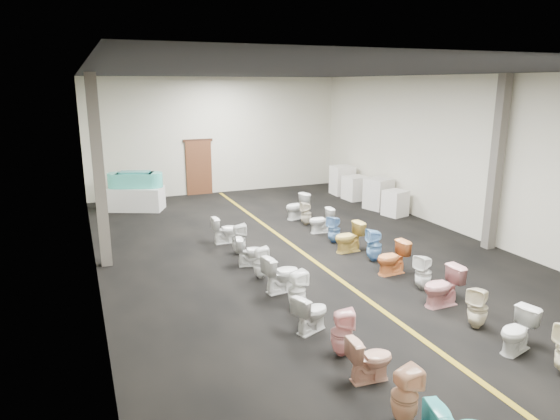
# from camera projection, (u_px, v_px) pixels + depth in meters

# --- Properties ---
(floor) EXTENTS (16.00, 16.00, 0.00)m
(floor) POSITION_uv_depth(u_px,v_px,m) (303.00, 253.00, 12.91)
(floor) COLOR black
(floor) RESTS_ON ground
(ceiling) EXTENTS (16.00, 16.00, 0.00)m
(ceiling) POSITION_uv_depth(u_px,v_px,m) (305.00, 73.00, 11.80)
(ceiling) COLOR black
(ceiling) RESTS_ON ground
(wall_back) EXTENTS (10.00, 0.00, 10.00)m
(wall_back) POSITION_uv_depth(u_px,v_px,m) (217.00, 136.00, 19.53)
(wall_back) COLOR beige
(wall_back) RESTS_ON ground
(wall_left) EXTENTS (0.00, 16.00, 16.00)m
(wall_left) POSITION_uv_depth(u_px,v_px,m) (89.00, 181.00, 10.51)
(wall_left) COLOR beige
(wall_left) RESTS_ON ground
(wall_right) EXTENTS (0.00, 16.00, 16.00)m
(wall_right) POSITION_uv_depth(u_px,v_px,m) (463.00, 156.00, 14.20)
(wall_right) COLOR beige
(wall_right) RESTS_ON ground
(aisle_stripe) EXTENTS (0.12, 15.60, 0.01)m
(aisle_stripe) POSITION_uv_depth(u_px,v_px,m) (303.00, 253.00, 12.91)
(aisle_stripe) COLOR olive
(aisle_stripe) RESTS_ON floor
(back_door) EXTENTS (1.00, 0.10, 2.10)m
(back_door) POSITION_uv_depth(u_px,v_px,m) (199.00, 168.00, 19.47)
(back_door) COLOR #562D19
(back_door) RESTS_ON floor
(door_frame) EXTENTS (1.15, 0.08, 0.10)m
(door_frame) POSITION_uv_depth(u_px,v_px,m) (198.00, 140.00, 19.22)
(door_frame) COLOR #331C11
(door_frame) RESTS_ON back_door
(column_left) EXTENTS (0.25, 0.25, 4.50)m
(column_left) POSITION_uv_depth(u_px,v_px,m) (99.00, 173.00, 11.50)
(column_left) COLOR #59544C
(column_left) RESTS_ON floor
(column_right) EXTENTS (0.25, 0.25, 4.50)m
(column_right) POSITION_uv_depth(u_px,v_px,m) (496.00, 164.00, 12.76)
(column_right) COLOR #59544C
(column_right) RESTS_ON floor
(display_table) EXTENTS (2.00, 1.55, 0.79)m
(display_table) POSITION_uv_depth(u_px,v_px,m) (137.00, 199.00, 17.18)
(display_table) COLOR silver
(display_table) RESTS_ON floor
(bathtub) EXTENTS (1.79, 1.06, 0.55)m
(bathtub) POSITION_uv_depth(u_px,v_px,m) (135.00, 179.00, 17.01)
(bathtub) COLOR #45C7B5
(bathtub) RESTS_ON display_table
(appliance_crate_a) EXTENTS (0.80, 0.80, 0.84)m
(appliance_crate_a) POSITION_uv_depth(u_px,v_px,m) (395.00, 203.00, 16.43)
(appliance_crate_a) COLOR silver
(appliance_crate_a) RESTS_ON floor
(appliance_crate_b) EXTENTS (0.96, 0.96, 1.07)m
(appliance_crate_b) POSITION_uv_depth(u_px,v_px,m) (378.00, 194.00, 17.31)
(appliance_crate_b) COLOR beige
(appliance_crate_b) RESTS_ON floor
(appliance_crate_c) EXTENTS (0.83, 0.83, 0.88)m
(appliance_crate_c) POSITION_uv_depth(u_px,v_px,m) (355.00, 188.00, 18.72)
(appliance_crate_c) COLOR silver
(appliance_crate_c) RESTS_ON floor
(appliance_crate_d) EXTENTS (0.82, 0.82, 1.12)m
(appliance_crate_d) POSITION_uv_depth(u_px,v_px,m) (342.00, 180.00, 19.59)
(appliance_crate_d) COLOR white
(appliance_crate_d) RESTS_ON floor
(toilet_left_1) EXTENTS (0.37, 0.37, 0.78)m
(toilet_left_1) POSITION_uv_depth(u_px,v_px,m) (405.00, 396.00, 6.36)
(toilet_left_1) COLOR #E1A77E
(toilet_left_1) RESTS_ON floor
(toilet_left_2) EXTENTS (0.71, 0.44, 0.69)m
(toilet_left_2) POSITION_uv_depth(u_px,v_px,m) (370.00, 359.00, 7.30)
(toilet_left_2) COLOR tan
(toilet_left_2) RESTS_ON floor
(toilet_left_3) EXTENTS (0.46, 0.45, 0.79)m
(toilet_left_3) POSITION_uv_depth(u_px,v_px,m) (342.00, 333.00, 7.96)
(toilet_left_3) COLOR #F0AAAA
(toilet_left_3) RESTS_ON floor
(toilet_left_4) EXTENTS (0.78, 0.62, 0.70)m
(toilet_left_4) POSITION_uv_depth(u_px,v_px,m) (311.00, 312.00, 8.76)
(toilet_left_4) COLOR silver
(toilet_left_4) RESTS_ON floor
(toilet_left_5) EXTENTS (0.39, 0.38, 0.78)m
(toilet_left_5) POSITION_uv_depth(u_px,v_px,m) (297.00, 290.00, 9.61)
(toilet_left_5) COLOR white
(toilet_left_5) RESTS_ON floor
(toilet_left_6) EXTENTS (0.84, 0.55, 0.80)m
(toilet_left_6) POSITION_uv_depth(u_px,v_px,m) (281.00, 273.00, 10.42)
(toilet_left_6) COLOR white
(toilet_left_6) RESTS_ON floor
(toilet_left_7) EXTENTS (0.36, 0.36, 0.72)m
(toilet_left_7) POSITION_uv_depth(u_px,v_px,m) (261.00, 263.00, 11.16)
(toilet_left_7) COLOR white
(toilet_left_7) RESTS_ON floor
(toilet_left_8) EXTENTS (0.75, 0.53, 0.70)m
(toilet_left_8) POSITION_uv_depth(u_px,v_px,m) (250.00, 251.00, 11.94)
(toilet_left_8) COLOR silver
(toilet_left_8) RESTS_ON floor
(toilet_left_9) EXTENTS (0.40, 0.39, 0.79)m
(toilet_left_9) POSITION_uv_depth(u_px,v_px,m) (239.00, 239.00, 12.75)
(toilet_left_9) COLOR silver
(toilet_left_9) RESTS_ON floor
(toilet_left_10) EXTENTS (0.73, 0.42, 0.74)m
(toilet_left_10) POSITION_uv_depth(u_px,v_px,m) (225.00, 230.00, 13.64)
(toilet_left_10) COLOR white
(toilet_left_10) RESTS_ON floor
(toilet_right_1) EXTENTS (0.79, 0.58, 0.72)m
(toilet_right_1) POSITION_uv_depth(u_px,v_px,m) (518.00, 331.00, 8.07)
(toilet_right_1) COLOR silver
(toilet_right_1) RESTS_ON floor
(toilet_right_2) EXTENTS (0.47, 0.46, 0.78)m
(toilet_right_2) POSITION_uv_depth(u_px,v_px,m) (478.00, 308.00, 8.86)
(toilet_right_2) COLOR beige
(toilet_right_2) RESTS_ON floor
(toilet_right_3) EXTENTS (0.80, 0.46, 0.81)m
(toilet_right_3) POSITION_uv_depth(u_px,v_px,m) (442.00, 287.00, 9.74)
(toilet_right_3) COLOR pink
(toilet_right_3) RESTS_ON floor
(toilet_right_4) EXTENTS (0.42, 0.41, 0.76)m
(toilet_right_4) POSITION_uv_depth(u_px,v_px,m) (423.00, 272.00, 10.53)
(toilet_right_4) COLOR white
(toilet_right_4) RESTS_ON floor
(toilet_right_5) EXTENTS (0.78, 0.47, 0.77)m
(toilet_right_5) POSITION_uv_depth(u_px,v_px,m) (392.00, 258.00, 11.38)
(toilet_right_5) COLOR orange
(toilet_right_5) RESTS_ON floor
(toilet_right_6) EXTENTS (0.44, 0.43, 0.81)m
(toilet_right_6) POSITION_uv_depth(u_px,v_px,m) (374.00, 245.00, 12.21)
(toilet_right_6) COLOR #6CA5DC
(toilet_right_6) RESTS_ON floor
(toilet_right_7) EXTENTS (0.79, 0.48, 0.79)m
(toilet_right_7) POSITION_uv_depth(u_px,v_px,m) (349.00, 237.00, 12.89)
(toilet_right_7) COLOR #E2BC56
(toilet_right_7) RESTS_ON floor
(toilet_right_8) EXTENTS (0.45, 0.45, 0.75)m
(toilet_right_8) POSITION_uv_depth(u_px,v_px,m) (334.00, 229.00, 13.64)
(toilet_right_8) COLOR #6C9CD3
(toilet_right_8) RESTS_ON floor
(toilet_right_9) EXTENTS (0.74, 0.46, 0.73)m
(toilet_right_9) POSITION_uv_depth(u_px,v_px,m) (321.00, 221.00, 14.56)
(toilet_right_9) COLOR white
(toilet_right_9) RESTS_ON floor
(toilet_right_10) EXTENTS (0.36, 0.35, 0.72)m
(toilet_right_10) POSITION_uv_depth(u_px,v_px,m) (306.00, 214.00, 15.35)
(toilet_right_10) COLOR beige
(toilet_right_10) RESTS_ON floor
(toilet_right_11) EXTENTS (0.88, 0.63, 0.81)m
(toilet_right_11) POSITION_uv_depth(u_px,v_px,m) (297.00, 207.00, 16.05)
(toilet_right_11) COLOR white
(toilet_right_11) RESTS_ON floor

